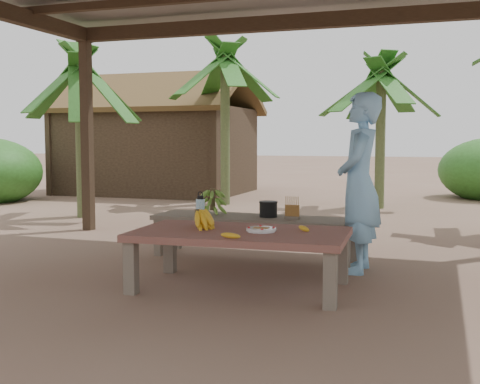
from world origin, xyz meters
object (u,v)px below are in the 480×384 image
(woman, at_px, (359,183))
(ripe_banana_bunch, at_px, (197,218))
(work_table, at_px, (240,238))
(cooking_pot, at_px, (268,210))
(plate, at_px, (261,230))
(bench, at_px, (254,222))
(water_flask, at_px, (200,211))

(woman, bearing_deg, ripe_banana_bunch, -53.62)
(work_table, relative_size, cooking_pot, 9.73)
(work_table, xyz_separation_m, cooking_pot, (-0.13, 1.32, 0.10))
(work_table, height_order, plate, plate)
(plate, xyz_separation_m, cooking_pot, (-0.31, 1.31, 0.01))
(bench, xyz_separation_m, ripe_banana_bunch, (-0.13, -1.29, 0.20))
(plate, relative_size, woman, 0.15)
(ripe_banana_bunch, height_order, plate, ripe_banana_bunch)
(water_flask, xyz_separation_m, woman, (1.34, 0.73, 0.23))
(cooking_pot, bearing_deg, ripe_banana_bunch, -101.93)
(plate, bearing_deg, cooking_pot, 103.27)
(work_table, height_order, cooking_pot, cooking_pot)
(cooking_pot, bearing_deg, bench, -171.03)
(ripe_banana_bunch, xyz_separation_m, water_flask, (-0.07, 0.25, 0.03))
(bench, bearing_deg, plate, -68.43)
(ripe_banana_bunch, distance_m, woman, 1.63)
(water_flask, relative_size, cooking_pot, 1.60)
(work_table, xyz_separation_m, water_flask, (-0.47, 0.26, 0.19))
(bench, relative_size, woman, 1.29)
(water_flask, relative_size, woman, 0.18)
(water_flask, bearing_deg, work_table, -28.83)
(bench, height_order, water_flask, water_flask)
(bench, bearing_deg, woman, -12.97)
(ripe_banana_bunch, bearing_deg, bench, 84.41)
(bench, xyz_separation_m, plate, (0.46, -1.29, 0.12))
(bench, relative_size, ripe_banana_bunch, 7.29)
(work_table, relative_size, plate, 7.24)
(bench, distance_m, ripe_banana_bunch, 1.31)
(plate, distance_m, water_flask, 0.71)
(bench, bearing_deg, water_flask, -98.83)
(cooking_pot, bearing_deg, work_table, -84.51)
(water_flask, distance_m, cooking_pot, 1.12)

